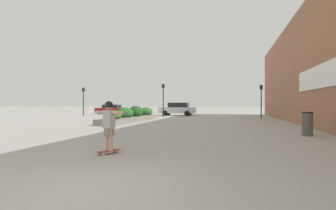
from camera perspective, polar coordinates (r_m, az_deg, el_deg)
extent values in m
plane|color=#A3A099|center=(4.48, -18.31, -17.77)|extent=(300.00, 300.00, 0.00)
cube|color=#9E6647|center=(17.31, 29.55, 8.48)|extent=(0.60, 41.09, 7.78)
cube|color=slate|center=(21.03, -8.14, -3.06)|extent=(1.48, 9.13, 0.40)
ellipsoid|color=#3D6623|center=(17.88, -11.82, -2.18)|extent=(1.13, 1.00, 0.67)
ellipsoid|color=#286028|center=(20.06, -9.41, -1.72)|extent=(1.35, 1.27, 0.86)
ellipsoid|color=#234C1E|center=(21.83, -7.03, -1.46)|extent=(1.16, 1.24, 0.98)
ellipsoid|color=#286028|center=(24.41, -4.78, -1.43)|extent=(1.18, 1.40, 0.81)
cube|color=maroon|center=(7.55, -12.73, -9.73)|extent=(0.53, 0.72, 0.01)
cylinder|color=beige|center=(7.78, -11.61, -9.86)|extent=(0.08, 0.07, 0.05)
cylinder|color=beige|center=(7.63, -10.79, -10.06)|extent=(0.08, 0.07, 0.05)
cylinder|color=beige|center=(7.51, -14.70, -10.23)|extent=(0.08, 0.07, 0.05)
cylinder|color=beige|center=(7.35, -13.92, -10.45)|extent=(0.08, 0.07, 0.05)
cylinder|color=tan|center=(7.57, -13.06, -7.25)|extent=(0.16, 0.16, 0.63)
cylinder|color=tan|center=(7.44, -12.40, -7.37)|extent=(0.16, 0.16, 0.63)
cube|color=gray|center=(7.48, -12.73, -5.78)|extent=(0.29, 0.27, 0.23)
cube|color=#B2B2B7|center=(7.45, -12.73, -3.03)|extent=(0.40, 0.33, 0.49)
cylinder|color=tan|center=(7.79, -14.45, -1.51)|extent=(0.45, 0.30, 0.08)
cylinder|color=tan|center=(7.11, -10.86, -1.67)|extent=(0.45, 0.30, 0.08)
sphere|color=tan|center=(7.44, -12.74, -0.34)|extent=(0.21, 0.21, 0.21)
sphere|color=black|center=(7.44, -12.74, -0.06)|extent=(0.24, 0.24, 0.24)
cylinder|color=#514C47|center=(13.02, 28.07, -3.74)|extent=(0.45, 0.45, 0.99)
cylinder|color=black|center=(13.00, 28.07, -1.45)|extent=(0.47, 0.47, 0.05)
cube|color=maroon|center=(37.72, -12.36, -1.05)|extent=(4.11, 1.76, 0.58)
cube|color=black|center=(37.64, -12.13, -0.26)|extent=(2.26, 1.55, 0.46)
cylinder|color=black|center=(37.56, -14.66, -1.50)|extent=(0.60, 0.22, 0.60)
cylinder|color=black|center=(39.04, -13.50, -1.43)|extent=(0.60, 0.22, 0.60)
cylinder|color=black|center=(36.43, -11.13, -1.55)|extent=(0.60, 0.22, 0.60)
cylinder|color=black|center=(37.95, -10.07, -1.48)|extent=(0.60, 0.22, 0.60)
cube|color=#BCBCC1|center=(31.96, 2.04, -1.13)|extent=(4.35, 1.86, 0.70)
cube|color=black|center=(31.92, 2.35, 0.00)|extent=(2.39, 1.64, 0.57)
cylinder|color=black|center=(31.40, -0.69, -1.79)|extent=(0.63, 0.22, 0.63)
cylinder|color=black|center=(33.12, 0.06, -1.69)|extent=(0.63, 0.22, 0.63)
cylinder|color=black|center=(30.86, 4.17, -1.83)|extent=(0.63, 0.22, 0.63)
cylinder|color=black|center=(32.60, 4.68, -1.72)|extent=(0.63, 0.22, 0.63)
cylinder|color=black|center=(37.30, 31.07, -1.48)|extent=(0.66, 0.22, 0.66)
cylinder|color=black|center=(35.68, 31.90, -1.55)|extent=(0.66, 0.22, 0.66)
cylinder|color=black|center=(29.32, -1.04, 0.59)|extent=(0.11, 0.11, 3.20)
cube|color=black|center=(29.39, -1.04, 4.15)|extent=(0.28, 0.20, 0.45)
sphere|color=red|center=(29.28, -1.10, 4.46)|extent=(0.15, 0.15, 0.15)
sphere|color=#2D2823|center=(29.27, -1.10, 4.17)|extent=(0.15, 0.15, 0.15)
sphere|color=#2D2823|center=(29.26, -1.10, 3.88)|extent=(0.15, 0.15, 0.15)
cylinder|color=black|center=(27.93, 19.63, 0.27)|extent=(0.11, 0.11, 2.88)
cube|color=black|center=(27.99, 19.63, 3.68)|extent=(0.28, 0.20, 0.45)
sphere|color=red|center=(27.88, 19.66, 4.00)|extent=(0.15, 0.15, 0.15)
sphere|color=#2D2823|center=(27.87, 19.65, 3.70)|extent=(0.15, 0.15, 0.15)
sphere|color=#2D2823|center=(27.86, 19.65, 3.39)|extent=(0.15, 0.15, 0.15)
cylinder|color=black|center=(33.67, -17.93, 0.33)|extent=(0.11, 0.11, 2.97)
cube|color=black|center=(33.71, -17.94, 3.23)|extent=(0.28, 0.20, 0.45)
sphere|color=red|center=(33.62, -18.04, 3.50)|extent=(0.15, 0.15, 0.15)
sphere|color=#2D2823|center=(33.61, -18.04, 3.24)|extent=(0.15, 0.15, 0.15)
sphere|color=#2D2823|center=(33.60, -18.04, 2.99)|extent=(0.15, 0.15, 0.15)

